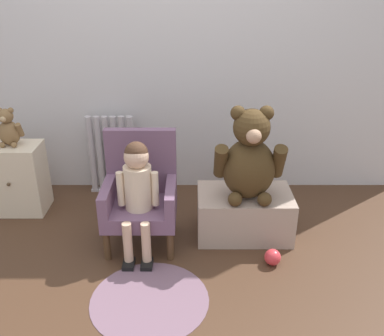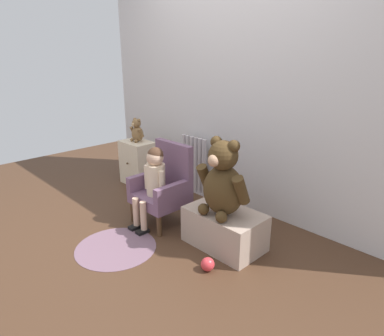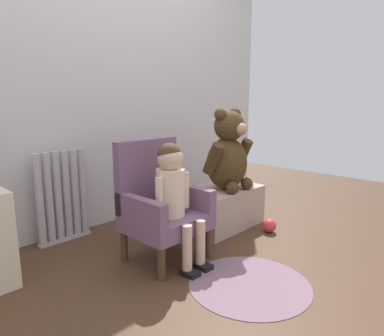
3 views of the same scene
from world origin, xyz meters
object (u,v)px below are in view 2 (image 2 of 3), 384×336
object	(u,v)px
small_dresser	(138,163)
large_teddy_bear	(223,182)
floor_rug	(116,247)
toy_ball	(208,264)
child_figure	(153,176)
low_bench	(224,229)
small_teddy_bear	(137,131)
radiator	(194,165)
child_armchair	(164,186)

from	to	relation	value
small_dresser	large_teddy_bear	xyz separation A→B (m)	(1.63, -0.36, 0.31)
small_dresser	floor_rug	world-z (taller)	small_dresser
small_dresser	toy_ball	size ratio (longest dim) A/B	5.12
child_figure	toy_ball	world-z (taller)	child_figure
low_bench	small_teddy_bear	bearing A→B (deg)	168.52
radiator	small_teddy_bear	xyz separation A→B (m)	(-0.64, -0.28, 0.32)
child_armchair	floor_rug	bearing A→B (deg)	-80.75
child_armchair	toy_ball	size ratio (longest dim) A/B	7.24
child_figure	small_teddy_bear	distance (m)	1.08
small_dresser	child_armchair	bearing A→B (deg)	-21.78
large_teddy_bear	child_armchair	bearing A→B (deg)	-178.73
child_figure	floor_rug	xyz separation A→B (m)	(0.10, -0.48, -0.47)
small_teddy_bear	floor_rug	size ratio (longest dim) A/B	0.42
floor_rug	large_teddy_bear	bearing A→B (deg)	46.22
small_teddy_bear	toy_ball	xyz separation A→B (m)	(1.76, -0.67, -0.58)
toy_ball	low_bench	bearing A→B (deg)	112.42
child_armchair	floor_rug	size ratio (longest dim) A/B	1.12
child_figure	toy_ball	distance (m)	0.93
child_figure	large_teddy_bear	xyz separation A→B (m)	(0.68, 0.13, 0.10)
large_teddy_bear	toy_ball	bearing A→B (deg)	-65.83
large_teddy_bear	floor_rug	distance (m)	1.02
low_bench	small_teddy_bear	xyz separation A→B (m)	(-1.62, 0.33, 0.48)
small_dresser	child_figure	xyz separation A→B (m)	(0.94, -0.49, 0.21)
small_dresser	floor_rug	distance (m)	1.45
radiator	floor_rug	world-z (taller)	radiator
radiator	child_figure	size ratio (longest dim) A/B	0.87
small_teddy_bear	child_figure	bearing A→B (deg)	-28.23
child_figure	floor_rug	bearing A→B (deg)	-78.54
low_bench	floor_rug	bearing A→B (deg)	-131.36
floor_rug	small_teddy_bear	bearing A→B (deg)	136.52
radiator	toy_ball	distance (m)	1.49
child_armchair	small_dresser	bearing A→B (deg)	158.22
radiator	large_teddy_bear	distance (m)	1.21
low_bench	large_teddy_bear	distance (m)	0.42
toy_ball	small_dresser	bearing A→B (deg)	159.49
toy_ball	floor_rug	bearing A→B (deg)	-156.33
large_teddy_bear	radiator	bearing A→B (deg)	146.32
floor_rug	small_dresser	bearing A→B (deg)	136.90
child_armchair	child_figure	xyz separation A→B (m)	(-0.00, -0.12, 0.13)
child_figure	large_teddy_bear	distance (m)	0.70
radiator	low_bench	distance (m)	1.16
child_armchair	small_teddy_bear	bearing A→B (deg)	157.58
child_figure	child_armchair	bearing A→B (deg)	90.00
large_teddy_bear	low_bench	bearing A→B (deg)	99.90
radiator	toy_ball	bearing A→B (deg)	-40.45
small_dresser	small_teddy_bear	bearing A→B (deg)	84.66
small_dresser	low_bench	world-z (taller)	small_dresser
child_figure	small_teddy_bear	bearing A→B (deg)	151.77
child_figure	small_dresser	bearing A→B (deg)	152.36
child_armchair	low_bench	xyz separation A→B (m)	(0.68, 0.06, -0.19)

